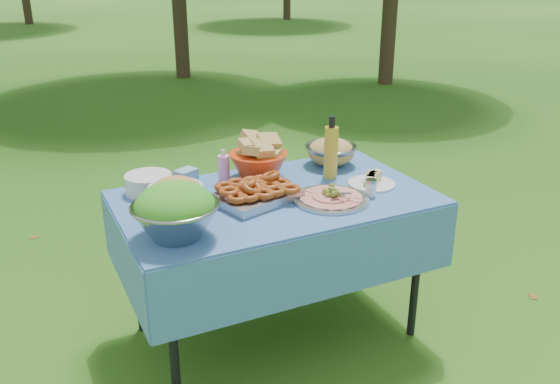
# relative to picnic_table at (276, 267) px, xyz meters

# --- Properties ---
(ground) EXTENTS (80.00, 80.00, 0.00)m
(ground) POSITION_rel_picnic_table_xyz_m (0.00, 0.00, -0.38)
(ground) COLOR #113509
(ground) RESTS_ON ground
(picnic_table) EXTENTS (1.46, 0.86, 0.76)m
(picnic_table) POSITION_rel_picnic_table_xyz_m (0.00, 0.00, 0.00)
(picnic_table) COLOR #71A9D9
(picnic_table) RESTS_ON ground
(salad_bowl) EXTENTS (0.37, 0.37, 0.23)m
(salad_bowl) POSITION_rel_picnic_table_xyz_m (-0.54, -0.22, 0.50)
(salad_bowl) COLOR gray
(salad_bowl) RESTS_ON picnic_table
(pasta_bowl_white) EXTENTS (0.29, 0.29, 0.14)m
(pasta_bowl_white) POSITION_rel_picnic_table_xyz_m (-0.45, 0.09, 0.45)
(pasta_bowl_white) COLOR silver
(pasta_bowl_white) RESTS_ON picnic_table
(plate_stack) EXTENTS (0.28, 0.28, 0.09)m
(plate_stack) POSITION_rel_picnic_table_xyz_m (-0.53, 0.31, 0.43)
(plate_stack) COLOR silver
(plate_stack) RESTS_ON picnic_table
(wipes_box) EXTENTS (0.12, 0.11, 0.09)m
(wipes_box) POSITION_rel_picnic_table_xyz_m (-0.34, 0.29, 0.43)
(wipes_box) COLOR #7EABC6
(wipes_box) RESTS_ON picnic_table
(sanitizer_bottle) EXTENTS (0.07, 0.07, 0.16)m
(sanitizer_bottle) POSITION_rel_picnic_table_xyz_m (-0.15, 0.29, 0.46)
(sanitizer_bottle) COLOR pink
(sanitizer_bottle) RESTS_ON picnic_table
(bread_bowl) EXTENTS (0.38, 0.38, 0.20)m
(bread_bowl) POSITION_rel_picnic_table_xyz_m (0.03, 0.27, 0.48)
(bread_bowl) COLOR red
(bread_bowl) RESTS_ON picnic_table
(pasta_bowl_steel) EXTENTS (0.35, 0.35, 0.15)m
(pasta_bowl_steel) POSITION_rel_picnic_table_xyz_m (0.47, 0.28, 0.45)
(pasta_bowl_steel) COLOR gray
(pasta_bowl_steel) RESTS_ON picnic_table
(fried_tray) EXTENTS (0.43, 0.35, 0.09)m
(fried_tray) POSITION_rel_picnic_table_xyz_m (-0.10, -0.02, 0.42)
(fried_tray) COLOR #A5A5A9
(fried_tray) RESTS_ON picnic_table
(charcuterie_platter) EXTENTS (0.42, 0.42, 0.08)m
(charcuterie_platter) POSITION_rel_picnic_table_xyz_m (0.21, -0.16, 0.42)
(charcuterie_platter) COLOR #AAADB1
(charcuterie_platter) RESTS_ON picnic_table
(oil_bottle) EXTENTS (0.07, 0.07, 0.32)m
(oil_bottle) POSITION_rel_picnic_table_xyz_m (0.36, 0.11, 0.54)
(oil_bottle) COLOR gold
(oil_bottle) RESTS_ON picnic_table
(cheese_plate) EXTENTS (0.28, 0.28, 0.06)m
(cheese_plate) POSITION_rel_picnic_table_xyz_m (0.49, -0.07, 0.41)
(cheese_plate) COLOR silver
(cheese_plate) RESTS_ON picnic_table
(shaker) EXTENTS (0.06, 0.06, 0.08)m
(shaker) POSITION_rel_picnic_table_xyz_m (0.41, -0.19, 0.42)
(shaker) COLOR white
(shaker) RESTS_ON picnic_table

